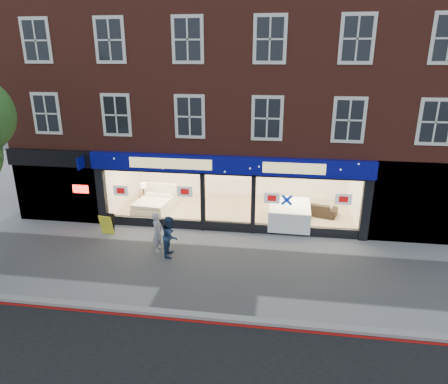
% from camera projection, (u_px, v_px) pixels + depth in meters
% --- Properties ---
extents(ground, '(120.00, 120.00, 0.00)m').
position_uv_depth(ground, '(216.00, 267.00, 14.06)').
color(ground, gray).
rests_on(ground, ground).
extents(kerb_line, '(60.00, 0.10, 0.01)m').
position_uv_depth(kerb_line, '(198.00, 322.00, 11.16)').
color(kerb_line, '#8C0A07').
rests_on(kerb_line, ground).
extents(kerb_stone, '(60.00, 0.25, 0.12)m').
position_uv_depth(kerb_stone, '(199.00, 316.00, 11.33)').
color(kerb_stone, gray).
rests_on(kerb_stone, ground).
extents(showroom_floor, '(11.00, 4.50, 0.10)m').
position_uv_depth(showroom_floor, '(234.00, 211.00, 18.96)').
color(showroom_floor, tan).
rests_on(showroom_floor, ground).
extents(building, '(19.00, 8.26, 10.30)m').
position_uv_depth(building, '(239.00, 64.00, 18.38)').
color(building, maroon).
rests_on(building, ground).
extents(display_bed, '(1.76, 2.07, 1.08)m').
position_uv_depth(display_bed, '(154.00, 204.00, 18.83)').
color(display_bed, white).
rests_on(display_bed, showroom_floor).
extents(bedside_table, '(0.54, 0.54, 0.55)m').
position_uv_depth(bedside_table, '(144.00, 199.00, 19.51)').
color(bedside_table, brown).
rests_on(bedside_table, showroom_floor).
extents(mattress_stack, '(1.78, 2.23, 0.86)m').
position_uv_depth(mattress_stack, '(289.00, 214.00, 17.28)').
color(mattress_stack, white).
rests_on(mattress_stack, showroom_floor).
extents(sofa, '(2.19, 1.39, 0.60)m').
position_uv_depth(sofa, '(314.00, 208.00, 18.36)').
color(sofa, black).
rests_on(sofa, showroom_floor).
extents(a_board, '(0.61, 0.44, 0.88)m').
position_uv_depth(a_board, '(107.00, 224.00, 16.50)').
color(a_board, yellow).
rests_on(a_board, ground).
extents(pedestrian_grey, '(0.42, 0.59, 1.53)m').
position_uv_depth(pedestrian_grey, '(158.00, 232.00, 14.99)').
color(pedestrian_grey, '#A2A4AA').
rests_on(pedestrian_grey, ground).
extents(pedestrian_blue, '(0.63, 0.79, 1.54)m').
position_uv_depth(pedestrian_blue, '(170.00, 236.00, 14.66)').
color(pedestrian_blue, navy).
rests_on(pedestrian_blue, ground).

